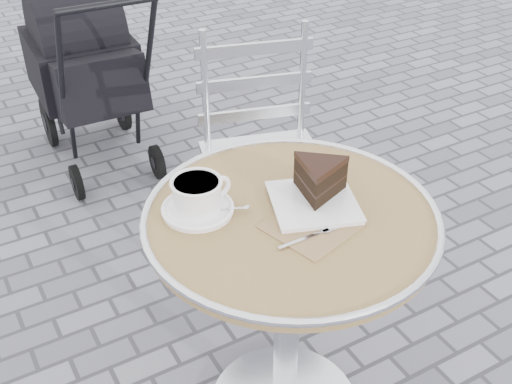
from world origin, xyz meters
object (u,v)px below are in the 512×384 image
cafe_table (289,267)px  bistro_chair (260,129)px  cake_plate_set (318,184)px  baby_stroller (88,77)px  cappuccino_set (198,198)px

cafe_table → bistro_chair: bistro_chair is taller
cake_plate_set → baby_stroller: baby_stroller is taller
cafe_table → cake_plate_set: cake_plate_set is taller
bistro_chair → cappuccino_set: bearing=-115.6°
cake_plate_set → bistro_chair: 0.72m
cappuccino_set → baby_stroller: (0.18, 1.59, -0.36)m
cafe_table → baby_stroller: 1.72m
cake_plate_set → baby_stroller: (-0.09, 1.69, -0.37)m
bistro_chair → cake_plate_set: bearing=-92.3°
cake_plate_set → bistro_chair: (0.21, 0.65, -0.22)m
baby_stroller → cafe_table: bearing=-87.3°
cappuccino_set → baby_stroller: baby_stroller is taller
cake_plate_set → cafe_table: bearing=-148.9°
cafe_table → baby_stroller: (-0.01, 1.71, -0.15)m
baby_stroller → bistro_chair: bearing=-71.1°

